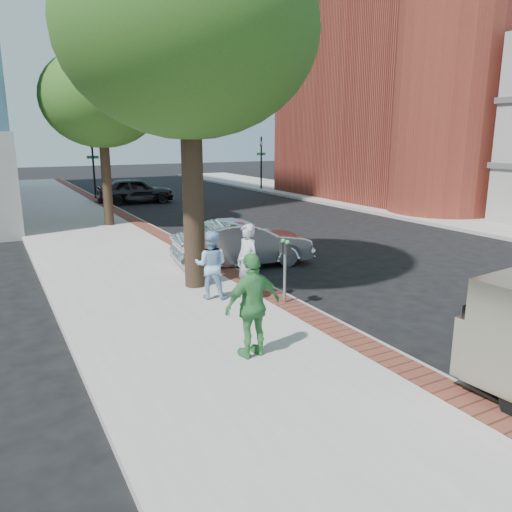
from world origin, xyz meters
TOP-DOWN VIEW (x-y plane):
  - ground at (0.00, 0.00)m, footprint 120.00×120.00m
  - sidewalk at (-1.50, 8.00)m, footprint 5.00×60.00m
  - brick_strip at (0.70, 8.00)m, footprint 0.60×60.00m
  - curb at (1.05, 8.00)m, footprint 0.10×60.00m
  - sidewalk_far at (14.50, 8.00)m, footprint 5.00×60.00m
  - church at (20.98, 13.13)m, footprint 19.00×16.00m
  - signal_near at (0.90, 22.00)m, footprint 0.70×0.15m
  - signal_far at (12.50, 22.00)m, footprint 0.70×0.15m
  - tree_near at (-0.60, 1.90)m, footprint 6.00×6.00m
  - tree_far at (-0.50, 12.00)m, footprint 4.80×4.80m
  - parking_meter at (0.66, -0.34)m, footprint 0.12×0.32m
  - person_gray at (0.06, 0.33)m, footprint 0.50×0.69m
  - person_officer at (-0.64, 0.79)m, footprint 0.98×0.93m
  - person_green at (-1.28, -2.45)m, footprint 1.10×0.54m
  - sedan_silver at (1.61, 3.58)m, footprint 4.33×1.97m
  - bg_car at (2.69, 19.48)m, footprint 4.48×2.07m

SIDE VIEW (x-z plane):
  - ground at x=0.00m, z-range 0.00..0.00m
  - sidewalk at x=-1.50m, z-range 0.00..0.15m
  - curb at x=1.05m, z-range 0.00..0.15m
  - sidewalk_far at x=14.50m, z-range 0.00..0.15m
  - brick_strip at x=0.70m, z-range 0.15..0.16m
  - sedan_silver at x=1.61m, z-range 0.00..1.38m
  - bg_car at x=2.69m, z-range 0.00..1.49m
  - person_officer at x=-0.64m, z-range 0.15..1.74m
  - person_gray at x=0.06m, z-range 0.15..1.91m
  - person_green at x=-1.28m, z-range 0.15..1.97m
  - parking_meter at x=0.66m, z-range 0.47..1.94m
  - signal_near at x=0.90m, z-range 0.35..4.15m
  - signal_far at x=12.50m, z-range 0.35..4.15m
  - tree_far at x=-0.50m, z-range 1.73..8.87m
  - tree_near at x=-0.60m, z-range 1.92..10.43m
  - church at x=20.98m, z-range -2.94..17.46m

